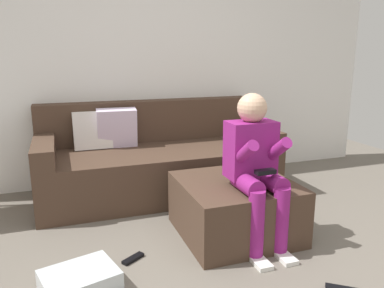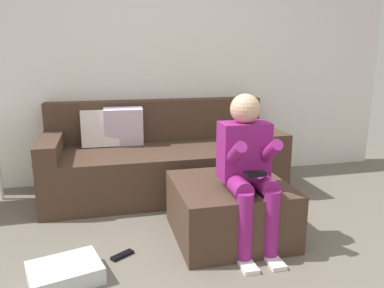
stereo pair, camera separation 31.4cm
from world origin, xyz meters
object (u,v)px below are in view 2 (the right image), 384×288
at_px(person_seated, 248,165).
at_px(storage_bin, 65,273).
at_px(couch_sectional, 161,159).
at_px(remote_by_storage_bin, 122,255).
at_px(ottoman, 229,209).

distance_m(person_seated, storage_bin, 1.36).
distance_m(couch_sectional, remote_by_storage_bin, 1.37).
bearing_deg(couch_sectional, person_seated, -72.85).
bearing_deg(storage_bin, remote_by_storage_bin, 29.66).
height_order(storage_bin, remote_by_storage_bin, storage_bin).
bearing_deg(ottoman, storage_bin, -163.99).
height_order(couch_sectional, ottoman, couch_sectional).
distance_m(couch_sectional, person_seated, 1.39).
bearing_deg(person_seated, storage_bin, -173.22).
bearing_deg(remote_by_storage_bin, storage_bin, 176.56).
height_order(ottoman, storage_bin, ottoman).
height_order(couch_sectional, remote_by_storage_bin, couch_sectional).
bearing_deg(person_seated, ottoman, 107.45).
height_order(couch_sectional, person_seated, person_seated).
xyz_separation_m(couch_sectional, storage_bin, (-0.83, -1.45, -0.27)).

